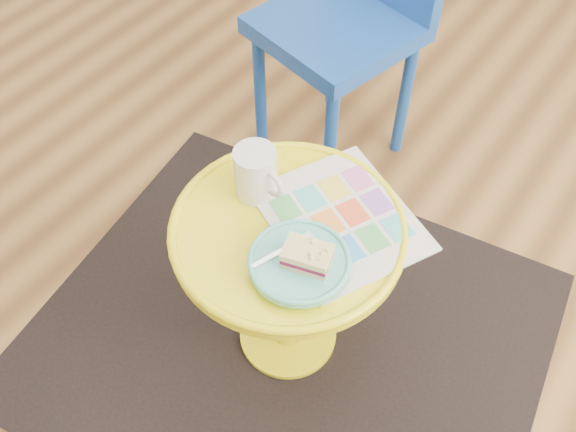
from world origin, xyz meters
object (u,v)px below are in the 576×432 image
Objects in this scene: side_table at (288,264)px; mug at (256,172)px; chair at (356,1)px; newspaper at (341,219)px; plate at (299,263)px.

mug is (-0.11, 0.04, 0.20)m from side_table.
chair reaches higher than side_table.
newspaper is (0.08, 0.08, 0.14)m from side_table.
newspaper is at bearing 47.45° from side_table.
chair is at bearing 114.59° from mug.
newspaper reaches higher than side_table.
plate is (0.00, -0.16, 0.02)m from newspaper.
newspaper is at bearing -47.14° from chair.
side_table is 0.19m from plate.
newspaper is at bearing 90.66° from plate.
mug is at bearing 159.98° from side_table.
plate is (0.08, -0.07, 0.16)m from side_table.
newspaper is (0.38, -0.66, -0.04)m from chair.
side_table is 1.50× the size of newspaper.
plate is (0.38, -0.81, -0.02)m from chair.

